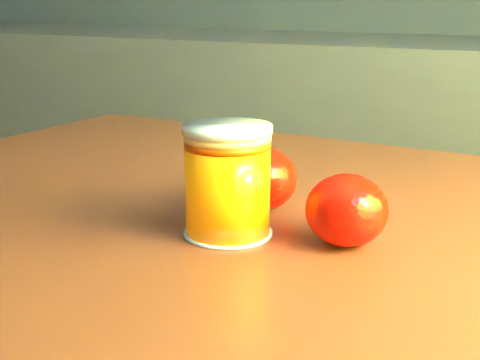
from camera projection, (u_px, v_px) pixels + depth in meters
The scene contains 5 objects.
kitchen_counter at pixel (199, 169), 2.26m from camera, with size 3.15×0.60×0.90m, color #57565B.
table at pixel (292, 336), 0.62m from camera, with size 1.12×0.80×0.82m.
juice_glass at pixel (228, 181), 0.58m from camera, with size 0.08×0.08×0.10m.
orange_front at pixel (260, 179), 0.65m from camera, with size 0.07×0.07×0.06m, color red.
orange_back at pixel (347, 210), 0.56m from camera, with size 0.07×0.07×0.06m, color red.
Camera 1 is at (1.16, -0.40, 1.02)m, focal length 50.00 mm.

